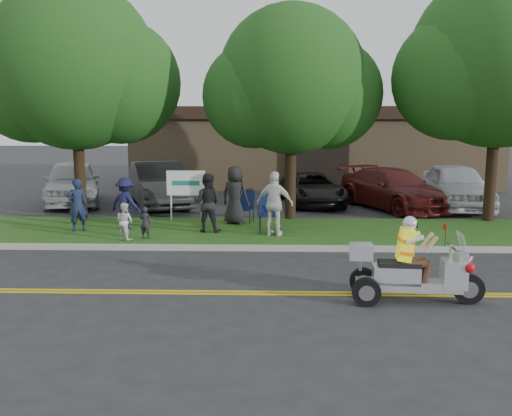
{
  "coord_description": "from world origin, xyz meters",
  "views": [
    {
      "loc": [
        -0.13,
        -10.73,
        3.37
      ],
      "look_at": [
        -0.5,
        2.0,
        1.29
      ],
      "focal_mm": 38.0,
      "sensor_mm": 36.0,
      "label": 1
    }
  ],
  "objects_px": {
    "parked_car_mid": "(312,189)",
    "parked_car_far_left": "(72,182)",
    "trike_scooter": "(409,272)",
    "spectator_adult_right": "(275,204)",
    "parked_car_far_right": "(456,186)",
    "spectator_adult_left": "(77,205)",
    "parked_car_right": "(393,189)",
    "lawn_chair_a": "(270,209)",
    "spectator_adult_mid": "(207,203)",
    "parked_car_left": "(159,184)",
    "lawn_chair_b": "(246,204)"
  },
  "relations": [
    {
      "from": "lawn_chair_a",
      "to": "lawn_chair_b",
      "type": "relative_size",
      "value": 1.17
    },
    {
      "from": "trike_scooter",
      "to": "parked_car_far_right",
      "type": "relative_size",
      "value": 0.49
    },
    {
      "from": "parked_car_mid",
      "to": "parked_car_far_right",
      "type": "relative_size",
      "value": 0.9
    },
    {
      "from": "spectator_adult_right",
      "to": "parked_car_right",
      "type": "relative_size",
      "value": 0.35
    },
    {
      "from": "parked_car_right",
      "to": "parked_car_far_right",
      "type": "xyz_separation_m",
      "value": [
        2.43,
        0.24,
        0.1
      ]
    },
    {
      "from": "trike_scooter",
      "to": "spectator_adult_left",
      "type": "distance_m",
      "value": 10.17
    },
    {
      "from": "lawn_chair_b",
      "to": "spectator_adult_right",
      "type": "distance_m",
      "value": 2.29
    },
    {
      "from": "parked_car_far_right",
      "to": "spectator_adult_left",
      "type": "bearing_deg",
      "value": -153.83
    },
    {
      "from": "lawn_chair_a",
      "to": "spectator_adult_mid",
      "type": "height_order",
      "value": "spectator_adult_mid"
    },
    {
      "from": "spectator_adult_mid",
      "to": "parked_car_left",
      "type": "relative_size",
      "value": 0.33
    },
    {
      "from": "lawn_chair_a",
      "to": "spectator_adult_right",
      "type": "bearing_deg",
      "value": -76.16
    },
    {
      "from": "parked_car_mid",
      "to": "parked_car_right",
      "type": "height_order",
      "value": "parked_car_right"
    },
    {
      "from": "parked_car_mid",
      "to": "parked_car_far_left",
      "type": "bearing_deg",
      "value": 172.76
    },
    {
      "from": "lawn_chair_a",
      "to": "parked_car_far_right",
      "type": "height_order",
      "value": "parked_car_far_right"
    },
    {
      "from": "parked_car_far_right",
      "to": "spectator_adult_right",
      "type": "bearing_deg",
      "value": -136.56
    },
    {
      "from": "spectator_adult_left",
      "to": "parked_car_left",
      "type": "height_order",
      "value": "parked_car_left"
    },
    {
      "from": "spectator_adult_right",
      "to": "parked_car_left",
      "type": "height_order",
      "value": "spectator_adult_right"
    },
    {
      "from": "lawn_chair_a",
      "to": "parked_car_right",
      "type": "distance_m",
      "value": 6.71
    },
    {
      "from": "trike_scooter",
      "to": "lawn_chair_a",
      "type": "height_order",
      "value": "trike_scooter"
    },
    {
      "from": "parked_car_mid",
      "to": "lawn_chair_a",
      "type": "bearing_deg",
      "value": -113.94
    },
    {
      "from": "lawn_chair_a",
      "to": "parked_car_mid",
      "type": "height_order",
      "value": "lawn_chair_a"
    },
    {
      "from": "spectator_adult_mid",
      "to": "spectator_adult_right",
      "type": "xyz_separation_m",
      "value": [
        1.98,
        -0.5,
        0.06
      ]
    },
    {
      "from": "parked_car_mid",
      "to": "parked_car_far_right",
      "type": "height_order",
      "value": "parked_car_far_right"
    },
    {
      "from": "spectator_adult_right",
      "to": "parked_car_left",
      "type": "distance_m",
      "value": 7.4
    },
    {
      "from": "spectator_adult_right",
      "to": "parked_car_mid",
      "type": "relative_size",
      "value": 0.4
    },
    {
      "from": "parked_car_right",
      "to": "spectator_adult_mid",
      "type": "bearing_deg",
      "value": -166.86
    },
    {
      "from": "lawn_chair_a",
      "to": "parked_car_left",
      "type": "relative_size",
      "value": 0.23
    },
    {
      "from": "parked_car_far_right",
      "to": "parked_car_far_left",
      "type": "bearing_deg",
      "value": -178.38
    },
    {
      "from": "trike_scooter",
      "to": "parked_car_mid",
      "type": "bearing_deg",
      "value": 99.27
    },
    {
      "from": "lawn_chair_b",
      "to": "parked_car_left",
      "type": "height_order",
      "value": "parked_car_left"
    },
    {
      "from": "lawn_chair_a",
      "to": "parked_car_left",
      "type": "distance_m",
      "value": 6.8
    },
    {
      "from": "parked_car_left",
      "to": "spectator_adult_left",
      "type": "bearing_deg",
      "value": -124.56
    },
    {
      "from": "spectator_adult_left",
      "to": "trike_scooter",
      "type": "bearing_deg",
      "value": 119.15
    },
    {
      "from": "lawn_chair_a",
      "to": "lawn_chair_b",
      "type": "distance_m",
      "value": 1.61
    },
    {
      "from": "spectator_adult_mid",
      "to": "spectator_adult_right",
      "type": "relative_size",
      "value": 0.93
    },
    {
      "from": "parked_car_far_left",
      "to": "parked_car_right",
      "type": "bearing_deg",
      "value": -22.25
    },
    {
      "from": "trike_scooter",
      "to": "parked_car_far_right",
      "type": "distance_m",
      "value": 11.9
    },
    {
      "from": "lawn_chair_a",
      "to": "parked_car_far_right",
      "type": "bearing_deg",
      "value": 36.22
    },
    {
      "from": "parked_car_right",
      "to": "spectator_adult_right",
      "type": "bearing_deg",
      "value": -153.88
    },
    {
      "from": "lawn_chair_a",
      "to": "lawn_chair_b",
      "type": "height_order",
      "value": "lawn_chair_a"
    },
    {
      "from": "spectator_adult_mid",
      "to": "parked_car_far_right",
      "type": "relative_size",
      "value": 0.34
    },
    {
      "from": "lawn_chair_a",
      "to": "spectator_adult_right",
      "type": "distance_m",
      "value": 0.72
    },
    {
      "from": "trike_scooter",
      "to": "spectator_adult_mid",
      "type": "xyz_separation_m",
      "value": [
        -4.46,
        5.81,
        0.4
      ]
    },
    {
      "from": "spectator_adult_mid",
      "to": "parked_car_far_right",
      "type": "height_order",
      "value": "spectator_adult_mid"
    },
    {
      "from": "trike_scooter",
      "to": "spectator_adult_right",
      "type": "bearing_deg",
      "value": 119.69
    },
    {
      "from": "spectator_adult_mid",
      "to": "parked_car_far_right",
      "type": "xyz_separation_m",
      "value": [
        8.95,
        5.21,
        -0.1
      ]
    },
    {
      "from": "spectator_adult_mid",
      "to": "spectator_adult_left",
      "type": "bearing_deg",
      "value": 7.76
    },
    {
      "from": "spectator_adult_right",
      "to": "parked_car_far_right",
      "type": "relative_size",
      "value": 0.36
    },
    {
      "from": "spectator_adult_left",
      "to": "parked_car_right",
      "type": "bearing_deg",
      "value": 179.67
    },
    {
      "from": "spectator_adult_mid",
      "to": "spectator_adult_right",
      "type": "height_order",
      "value": "spectator_adult_right"
    }
  ]
}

